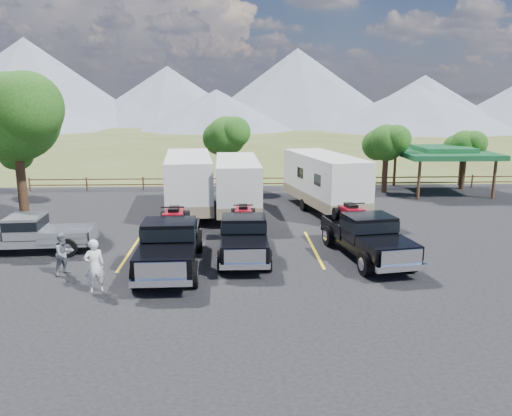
{
  "coord_description": "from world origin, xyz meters",
  "views": [
    {
      "loc": [
        -1.45,
        -16.98,
        6.61
      ],
      "look_at": [
        -0.49,
        5.34,
        1.6
      ],
      "focal_mm": 35.0,
      "sensor_mm": 36.0,
      "label": 1
    }
  ],
  "objects_px": {
    "rig_right": "(366,234)",
    "trailer_left": "(189,183)",
    "tree_big_nw": "(14,117)",
    "person_a": "(94,266)",
    "trailer_right": "(324,182)",
    "pavilion": "(443,153)",
    "pickup_silver": "(30,233)",
    "rig_center": "(244,234)",
    "trailer_center": "(237,186)",
    "person_b": "(64,254)",
    "rig_left": "(170,242)"
  },
  "relations": [
    {
      "from": "pickup_silver",
      "to": "rig_center",
      "type": "bearing_deg",
      "value": 81.3
    },
    {
      "from": "trailer_right",
      "to": "person_b",
      "type": "relative_size",
      "value": 5.85
    },
    {
      "from": "tree_big_nw",
      "to": "rig_left",
      "type": "xyz_separation_m",
      "value": [
        8.57,
        -7.23,
        -4.51
      ]
    },
    {
      "from": "pavilion",
      "to": "person_a",
      "type": "height_order",
      "value": "pavilion"
    },
    {
      "from": "rig_right",
      "to": "trailer_center",
      "type": "distance_m",
      "value": 9.7
    },
    {
      "from": "trailer_center",
      "to": "person_b",
      "type": "height_order",
      "value": "trailer_center"
    },
    {
      "from": "rig_left",
      "to": "person_a",
      "type": "distance_m",
      "value": 3.36
    },
    {
      "from": "rig_center",
      "to": "trailer_right",
      "type": "xyz_separation_m",
      "value": [
        4.84,
        8.26,
        0.78
      ]
    },
    {
      "from": "rig_center",
      "to": "trailer_left",
      "type": "distance_m",
      "value": 8.64
    },
    {
      "from": "rig_left",
      "to": "person_a",
      "type": "relative_size",
      "value": 3.48
    },
    {
      "from": "pickup_silver",
      "to": "person_b",
      "type": "distance_m",
      "value": 3.67
    },
    {
      "from": "trailer_right",
      "to": "person_a",
      "type": "relative_size",
      "value": 5.04
    },
    {
      "from": "tree_big_nw",
      "to": "pavilion",
      "type": "height_order",
      "value": "tree_big_nw"
    },
    {
      "from": "rig_center",
      "to": "trailer_right",
      "type": "relative_size",
      "value": 0.62
    },
    {
      "from": "rig_left",
      "to": "rig_center",
      "type": "xyz_separation_m",
      "value": [
        2.89,
        1.36,
        -0.1
      ]
    },
    {
      "from": "rig_right",
      "to": "person_a",
      "type": "xyz_separation_m",
      "value": [
        -10.22,
        -3.44,
        -0.05
      ]
    },
    {
      "from": "tree_big_nw",
      "to": "person_a",
      "type": "distance_m",
      "value": 12.45
    },
    {
      "from": "rig_left",
      "to": "person_a",
      "type": "bearing_deg",
      "value": -134.01
    },
    {
      "from": "trailer_center",
      "to": "trailer_left",
      "type": "bearing_deg",
      "value": 171.19
    },
    {
      "from": "rig_left",
      "to": "person_b",
      "type": "bearing_deg",
      "value": -171.92
    },
    {
      "from": "pavilion",
      "to": "trailer_right",
      "type": "bearing_deg",
      "value": -148.89
    },
    {
      "from": "trailer_center",
      "to": "person_a",
      "type": "distance_m",
      "value": 12.58
    },
    {
      "from": "tree_big_nw",
      "to": "person_b",
      "type": "distance_m",
      "value": 10.32
    },
    {
      "from": "rig_center",
      "to": "person_a",
      "type": "bearing_deg",
      "value": -143.08
    },
    {
      "from": "tree_big_nw",
      "to": "trailer_left",
      "type": "bearing_deg",
      "value": 14.59
    },
    {
      "from": "pavilion",
      "to": "trailer_left",
      "type": "relative_size",
      "value": 0.65
    },
    {
      "from": "tree_big_nw",
      "to": "pickup_silver",
      "type": "height_order",
      "value": "tree_big_nw"
    },
    {
      "from": "rig_left",
      "to": "person_b",
      "type": "distance_m",
      "value": 3.96
    },
    {
      "from": "pavilion",
      "to": "pickup_silver",
      "type": "height_order",
      "value": "pavilion"
    },
    {
      "from": "trailer_center",
      "to": "pickup_silver",
      "type": "height_order",
      "value": "trailer_center"
    },
    {
      "from": "rig_right",
      "to": "trailer_left",
      "type": "bearing_deg",
      "value": 123.96
    },
    {
      "from": "rig_left",
      "to": "rig_center",
      "type": "distance_m",
      "value": 3.19
    },
    {
      "from": "rig_right",
      "to": "trailer_left",
      "type": "xyz_separation_m",
      "value": [
        -8.05,
        8.46,
        0.75
      ]
    },
    {
      "from": "trailer_left",
      "to": "pickup_silver",
      "type": "bearing_deg",
      "value": -135.55
    },
    {
      "from": "tree_big_nw",
      "to": "person_b",
      "type": "xyz_separation_m",
      "value": [
        4.67,
        -7.88,
        -4.75
      ]
    },
    {
      "from": "trailer_left",
      "to": "tree_big_nw",
      "type": "bearing_deg",
      "value": -170.72
    },
    {
      "from": "trailer_right",
      "to": "person_a",
      "type": "bearing_deg",
      "value": -142.41
    },
    {
      "from": "pavilion",
      "to": "rig_center",
      "type": "xyz_separation_m",
      "value": [
        -14.1,
        -13.84,
        -1.81
      ]
    },
    {
      "from": "rig_center",
      "to": "trailer_center",
      "type": "height_order",
      "value": "trailer_center"
    },
    {
      "from": "trailer_right",
      "to": "trailer_left",
      "type": "bearing_deg",
      "value": 168.56
    },
    {
      "from": "pavilion",
      "to": "trailer_right",
      "type": "relative_size",
      "value": 0.65
    },
    {
      "from": "trailer_right",
      "to": "person_a",
      "type": "xyz_separation_m",
      "value": [
        -10.0,
        -12.09,
        -0.78
      ]
    },
    {
      "from": "rig_center",
      "to": "rig_right",
      "type": "distance_m",
      "value": 5.08
    },
    {
      "from": "rig_center",
      "to": "rig_right",
      "type": "height_order",
      "value": "rig_right"
    },
    {
      "from": "rig_center",
      "to": "rig_right",
      "type": "xyz_separation_m",
      "value": [
        5.06,
        -0.39,
        0.05
      ]
    },
    {
      "from": "rig_left",
      "to": "pickup_silver",
      "type": "height_order",
      "value": "rig_left"
    },
    {
      "from": "trailer_right",
      "to": "pickup_silver",
      "type": "bearing_deg",
      "value": -164.76
    },
    {
      "from": "rig_right",
      "to": "trailer_right",
      "type": "xyz_separation_m",
      "value": [
        -0.22,
        8.65,
        0.73
      ]
    },
    {
      "from": "rig_left",
      "to": "rig_right",
      "type": "bearing_deg",
      "value": 5.54
    },
    {
      "from": "rig_center",
      "to": "trailer_center",
      "type": "xyz_separation_m",
      "value": [
        -0.22,
        7.72,
        0.69
      ]
    }
  ]
}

